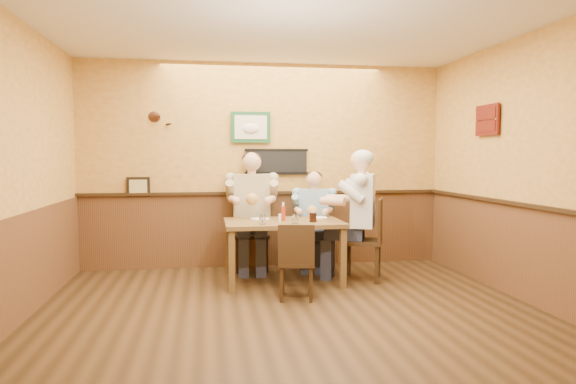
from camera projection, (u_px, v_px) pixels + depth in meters
name	position (u px, v px, depth m)	size (l,w,h in m)	color
room	(307.00, 139.00, 4.80)	(5.02, 5.03, 2.81)	#31200E
dining_table	(283.00, 228.00, 6.18)	(1.40, 0.90, 0.75)	brown
chair_back_left	(252.00, 233.00, 6.87)	(0.46, 0.46, 0.99)	#342210
chair_back_right	(314.00, 238.00, 6.97)	(0.39, 0.39, 0.83)	#342210
chair_right_end	(363.00, 239.00, 6.32)	(0.47, 0.47, 1.01)	#342210
chair_near_side	(296.00, 261.00, 5.48)	(0.38, 0.38, 0.82)	#342210
diner_tan_shirt	(252.00, 217.00, 6.85)	(0.66, 0.66, 1.42)	#C4B387
diner_blue_polo	(314.00, 225.00, 6.96)	(0.55, 0.55, 1.19)	#7EA3BD
diner_white_elder	(363.00, 222.00, 6.31)	(0.66, 0.66, 1.44)	silver
water_glass_left	(262.00, 219.00, 5.87)	(0.08, 0.08, 0.11)	white
water_glass_mid	(295.00, 219.00, 5.90)	(0.07, 0.07, 0.11)	silver
cola_tumbler	(313.00, 217.00, 6.05)	(0.08, 0.08, 0.11)	black
hot_sauce_bottle	(283.00, 213.00, 6.15)	(0.05, 0.05, 0.20)	#B22F13
salt_shaker	(280.00, 218.00, 6.10)	(0.04, 0.04, 0.09)	silver
pepper_shaker	(262.00, 218.00, 6.08)	(0.03, 0.03, 0.09)	black
plate_far_left	(260.00, 219.00, 6.29)	(0.23, 0.23, 0.02)	white
plate_far_right	(319.00, 218.00, 6.43)	(0.21, 0.21, 0.01)	white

